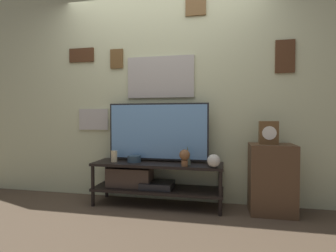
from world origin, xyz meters
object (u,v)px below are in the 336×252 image
mantel_clock (268,133)px  vase_wide_bowl (134,159)px  vase_slim_bronze (188,155)px  decorative_bust (185,156)px  candle_jar (114,156)px  vase_round_glass (214,161)px  television (158,132)px

mantel_clock → vase_wide_bowl: bearing=-178.8°
vase_wide_bowl → mantel_clock: (1.47, 0.03, 0.32)m
vase_wide_bowl → vase_slim_bronze: (0.62, -0.01, 0.06)m
decorative_bust → mantel_clock: mantel_clock is taller
vase_wide_bowl → candle_jar: bearing=-176.3°
vase_round_glass → decorative_bust: size_ratio=0.76×
vase_wide_bowl → candle_jar: candle_jar is taller
television → mantel_clock: television is taller
candle_jar → vase_slim_bronze: bearing=0.3°
mantel_clock → vase_slim_bronze: bearing=-177.2°
vase_slim_bronze → decorative_bust: bearing=-98.5°
television → mantel_clock: size_ratio=4.89×
television → vase_slim_bronze: bearing=-19.1°
television → vase_round_glass: bearing=-20.1°
television → vase_round_glass: (0.66, -0.24, -0.28)m
television → vase_wide_bowl: size_ratio=7.69×
vase_wide_bowl → vase_round_glass: vase_round_glass is taller
candle_jar → mantel_clock: bearing=1.5°
vase_round_glass → candle_jar: (-1.15, 0.11, -0.00)m
vase_wide_bowl → decorative_bust: (0.60, -0.12, 0.07)m
television → decorative_bust: 0.49m
vase_wide_bowl → mantel_clock: size_ratio=0.64×
vase_wide_bowl → candle_jar: 0.24m
vase_slim_bronze → mantel_clock: 0.88m
candle_jar → decorative_bust: size_ratio=0.72×
vase_wide_bowl → candle_jar: (-0.24, -0.02, 0.03)m
vase_wide_bowl → vase_slim_bronze: 0.62m
television → vase_wide_bowl: 0.42m
decorative_bust → television: bearing=145.7°
vase_wide_bowl → candle_jar: size_ratio=1.19×
television → decorative_bust: bearing=-34.3°
vase_slim_bronze → decorative_bust: (-0.02, -0.11, 0.00)m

